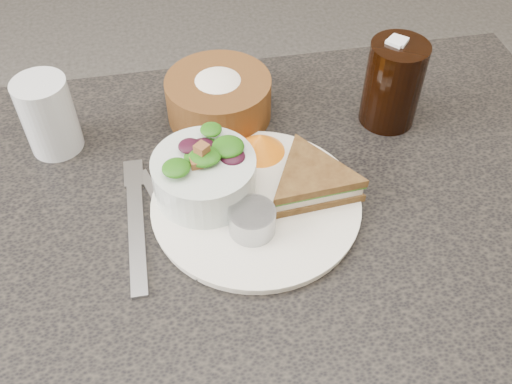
{
  "coord_description": "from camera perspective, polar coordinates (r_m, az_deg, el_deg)",
  "views": [
    {
      "loc": [
        -0.1,
        -0.47,
        1.32
      ],
      "look_at": [
        -0.01,
        0.02,
        0.78
      ],
      "focal_mm": 40.0,
      "sensor_mm": 36.0,
      "label": 1
    }
  ],
  "objects": [
    {
      "name": "dinner_plate",
      "position": [
        0.75,
        0.0,
        -1.25
      ],
      "size": [
        0.27,
        0.27,
        0.01
      ],
      "primitive_type": "cylinder",
      "color": "white",
      "rests_on": "dining_table"
    },
    {
      "name": "cola_glass",
      "position": [
        0.86,
        13.6,
        10.78
      ],
      "size": [
        0.1,
        0.1,
        0.14
      ],
      "primitive_type": null,
      "rotation": [
        0.0,
        0.0,
        -0.17
      ],
      "color": "black",
      "rests_on": "dining_table"
    },
    {
      "name": "bread_basket",
      "position": [
        0.86,
        -3.78,
        9.97
      ],
      "size": [
        0.16,
        0.16,
        0.09
      ],
      "primitive_type": null,
      "rotation": [
        0.0,
        0.0,
        0.01
      ],
      "color": "brown",
      "rests_on": "dining_table"
    },
    {
      "name": "sandwich",
      "position": [
        0.75,
        5.57,
        1.14
      ],
      "size": [
        0.16,
        0.16,
        0.04
      ],
      "primitive_type": null,
      "rotation": [
        0.0,
        0.0,
        0.07
      ],
      "color": "brown",
      "rests_on": "dinner_plate"
    },
    {
      "name": "water_glass",
      "position": [
        0.85,
        -20.05,
        7.19
      ],
      "size": [
        0.09,
        0.09,
        0.11
      ],
      "primitive_type": "cylinder",
      "rotation": [
        0.0,
        0.0,
        -0.21
      ],
      "color": "silver",
      "rests_on": "dining_table"
    },
    {
      "name": "orange_wedge",
      "position": [
        0.8,
        0.46,
        4.9
      ],
      "size": [
        0.1,
        0.1,
        0.03
      ],
      "primitive_type": "cone",
      "rotation": [
        0.0,
        0.0,
        0.87
      ],
      "color": "orange",
      "rests_on": "dinner_plate"
    },
    {
      "name": "salad_bowl",
      "position": [
        0.73,
        -5.23,
        2.16
      ],
      "size": [
        0.16,
        0.16,
        0.08
      ],
      "primitive_type": null,
      "rotation": [
        0.0,
        0.0,
        -0.23
      ],
      "color": "silver",
      "rests_on": "dinner_plate"
    },
    {
      "name": "dining_table",
      "position": [
        1.06,
        0.48,
        -15.59
      ],
      "size": [
        1.0,
        0.7,
        0.75
      ],
      "primitive_type": "cube",
      "color": "black",
      "rests_on": "floor"
    },
    {
      "name": "fork",
      "position": [
        0.74,
        -11.87,
        -3.73
      ],
      "size": [
        0.02,
        0.2,
        0.01
      ],
      "primitive_type": "cube",
      "rotation": [
        0.0,
        0.0,
        -0.01
      ],
      "color": "#A4A6AB",
      "rests_on": "dining_table"
    },
    {
      "name": "dressing_ramekin",
      "position": [
        0.7,
        -0.39,
        -2.88
      ],
      "size": [
        0.06,
        0.06,
        0.04
      ],
      "primitive_type": "cylinder",
      "rotation": [
        0.0,
        0.0,
        0.09
      ],
      "color": "#94979C",
      "rests_on": "dinner_plate"
    },
    {
      "name": "knife",
      "position": [
        0.75,
        -8.68,
        -2.84
      ],
      "size": [
        0.07,
        0.2,
        0.0
      ],
      "primitive_type": "cube",
      "rotation": [
        0.0,
        0.0,
        0.3
      ],
      "color": "#B1B3B8",
      "rests_on": "dining_table"
    }
  ]
}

